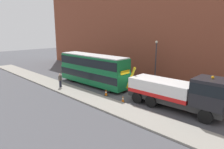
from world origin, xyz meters
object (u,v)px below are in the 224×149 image
Objects in this scene: double_decker_bus at (93,69)px; traffic_cone_midway at (123,99)px; traffic_cone_near_bus at (106,93)px; recovery_tow_truck at (179,92)px; street_lamp at (156,58)px; pedestrian_onlooker at (60,81)px.

double_decker_bus is 7.79m from traffic_cone_midway.
traffic_cone_midway is (7.26, -2.10, -1.89)m from double_decker_bus.
double_decker_bus is 5.19m from traffic_cone_near_bus.
traffic_cone_midway is (-4.90, -2.11, -1.42)m from recovery_tow_truck.
traffic_cone_near_bus is 2.80m from traffic_cone_midway.
street_lamp reaches higher than traffic_cone_midway.
street_lamp reaches higher than traffic_cone_near_bus.
recovery_tow_truck is at bearing 23.32° from traffic_cone_midway.
traffic_cone_near_bus is (6.25, 2.05, -0.64)m from pedestrian_onlooker.
street_lamp is (7.10, 10.52, 2.49)m from pedestrian_onlooker.
recovery_tow_truck reaches higher than traffic_cone_near_bus.
traffic_cone_near_bus is at bearing -168.36° from recovery_tow_truck.
recovery_tow_truck reaches higher than pedestrian_onlooker.
double_decker_bus is 8.59m from street_lamp.
traffic_cone_near_bus is at bearing -7.41° from pedestrian_onlooker.
recovery_tow_truck is 14.50m from pedestrian_onlooker.
recovery_tow_truck is at bearing -44.05° from street_lamp.
traffic_cone_midway is at bearing -5.39° from traffic_cone_near_bus.
pedestrian_onlooker is 6.61m from traffic_cone_near_bus.
traffic_cone_midway is (9.04, 1.79, -0.64)m from pedestrian_onlooker.
street_lamp is (-6.85, 6.62, 1.71)m from recovery_tow_truck.
double_decker_bus is 15.43× the size of traffic_cone_midway.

